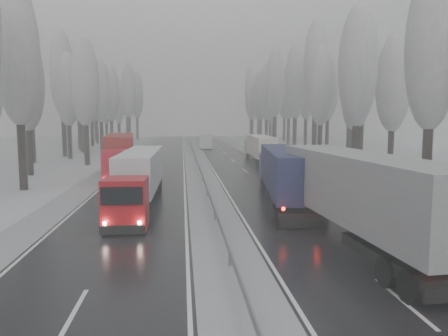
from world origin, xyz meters
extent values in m
plane|color=silver|center=(0.00, 0.00, 0.00)|extent=(260.00, 260.00, 0.00)
cube|color=black|center=(5.25, 30.00, 0.01)|extent=(7.50, 200.00, 0.03)
cube|color=black|center=(-5.25, 30.00, 0.01)|extent=(7.50, 200.00, 0.03)
cube|color=#A1A3A8|center=(0.00, 30.00, 0.02)|extent=(3.00, 200.00, 0.04)
cube|color=#A1A3A8|center=(10.20, 30.00, 0.02)|extent=(2.40, 200.00, 0.04)
cube|color=#A1A3A8|center=(-10.20, 30.00, 0.02)|extent=(2.40, 200.00, 0.04)
cube|color=slate|center=(0.00, 30.00, 0.60)|extent=(0.06, 200.00, 0.32)
cube|color=slate|center=(0.00, 28.00, 0.30)|extent=(0.12, 0.12, 0.60)
cube|color=slate|center=(0.00, 60.00, 0.30)|extent=(0.12, 0.12, 0.60)
cylinder|color=black|center=(15.04, 15.67, 2.80)|extent=(0.68, 0.68, 5.60)
ellipsoid|color=gray|center=(15.04, 15.67, 10.80)|extent=(3.60, 3.60, 11.45)
cylinder|color=black|center=(14.51, 27.03, 2.81)|extent=(0.68, 0.68, 5.62)
ellipsoid|color=gray|center=(14.51, 27.03, 10.84)|extent=(3.60, 3.60, 11.48)
cylinder|color=black|center=(20.02, 31.03, 2.47)|extent=(0.64, 0.64, 4.94)
ellipsoid|color=gray|center=(20.02, 31.03, 9.53)|extent=(3.60, 3.60, 10.09)
cylinder|color=black|center=(17.90, 35.17, 2.66)|extent=(0.66, 0.66, 5.32)
ellipsoid|color=gray|center=(17.90, 35.17, 10.27)|extent=(3.60, 3.60, 10.88)
cylinder|color=black|center=(20.12, 39.17, 3.16)|extent=(0.72, 0.72, 6.31)
ellipsoid|color=gray|center=(20.12, 39.17, 12.17)|extent=(3.60, 3.60, 12.90)
cylinder|color=black|center=(17.02, 45.60, 2.69)|extent=(0.67, 0.67, 5.38)
ellipsoid|color=gray|center=(17.02, 45.60, 10.37)|extent=(3.60, 3.60, 10.98)
cylinder|color=black|center=(23.31, 49.60, 2.30)|extent=(0.62, 0.62, 4.59)
ellipsoid|color=gray|center=(23.31, 49.60, 8.86)|extent=(3.60, 3.60, 9.39)
cylinder|color=black|center=(17.90, 51.02, 3.47)|extent=(0.76, 0.76, 6.95)
ellipsoid|color=gray|center=(17.90, 51.02, 13.40)|extent=(3.60, 3.60, 14.19)
cylinder|color=black|center=(24.81, 55.02, 3.30)|extent=(0.74, 0.74, 6.59)
ellipsoid|color=gray|center=(24.81, 55.02, 12.71)|extent=(3.60, 3.60, 13.46)
cylinder|color=black|center=(17.56, 61.27, 3.18)|extent=(0.72, 0.72, 6.37)
ellipsoid|color=gray|center=(17.56, 61.27, 12.28)|extent=(3.60, 3.60, 13.01)
cylinder|color=black|center=(24.72, 65.27, 2.99)|extent=(0.70, 0.70, 5.97)
ellipsoid|color=gray|center=(24.72, 65.27, 11.52)|extent=(3.60, 3.60, 12.20)
cylinder|color=black|center=(16.34, 71.95, 3.33)|extent=(0.74, 0.74, 6.65)
ellipsoid|color=gray|center=(16.34, 71.95, 12.83)|extent=(3.60, 3.60, 13.59)
cylinder|color=black|center=(23.71, 75.95, 3.07)|extent=(0.71, 0.71, 6.14)
ellipsoid|color=gray|center=(23.71, 75.95, 11.84)|extent=(3.60, 3.60, 12.54)
cylinder|color=black|center=(16.56, 81.70, 3.03)|extent=(0.71, 0.71, 6.05)
ellipsoid|color=gray|center=(16.56, 81.70, 11.68)|extent=(3.60, 3.60, 12.37)
cylinder|color=black|center=(22.48, 85.70, 3.15)|extent=(0.72, 0.72, 6.30)
ellipsoid|color=gray|center=(22.48, 85.70, 12.15)|extent=(3.60, 3.60, 12.87)
cylinder|color=black|center=(16.63, 89.21, 2.94)|extent=(0.70, 0.70, 5.88)
ellipsoid|color=gray|center=(16.63, 89.21, 11.33)|extent=(3.60, 3.60, 12.00)
cylinder|color=black|center=(19.77, 93.21, 2.43)|extent=(0.64, 0.64, 4.86)
ellipsoid|color=gray|center=(19.77, 93.21, 9.37)|extent=(3.60, 3.60, 9.92)
cylinder|color=black|center=(15.73, 96.32, 2.99)|extent=(0.70, 0.70, 5.98)
ellipsoid|color=gray|center=(15.73, 96.32, 11.53)|extent=(3.60, 3.60, 12.21)
cylinder|color=black|center=(24.94, 100.32, 3.09)|extent=(0.71, 0.71, 6.19)
ellipsoid|color=gray|center=(24.94, 100.32, 11.93)|extent=(3.60, 3.60, 12.64)
cylinder|color=black|center=(17.04, 106.16, 3.43)|extent=(0.75, 0.75, 6.86)
ellipsoid|color=gray|center=(17.04, 106.16, 13.22)|extent=(3.60, 3.60, 14.01)
cylinder|color=black|center=(24.02, 110.16, 2.77)|extent=(0.68, 0.68, 5.55)
ellipsoid|color=gray|center=(24.02, 110.16, 10.70)|extent=(3.60, 3.60, 11.33)
cylinder|color=black|center=(18.73, 116.73, 3.05)|extent=(0.71, 0.71, 6.09)
ellipsoid|color=gray|center=(18.73, 116.73, 11.75)|extent=(3.60, 3.60, 12.45)
cylinder|color=black|center=(21.55, 120.73, 2.74)|extent=(0.67, 0.67, 5.49)
ellipsoid|color=gray|center=(21.55, 120.73, 10.58)|extent=(3.60, 3.60, 11.21)
cylinder|color=black|center=(-15.13, 24.57, 2.92)|extent=(0.69, 0.69, 5.83)
ellipsoid|color=gray|center=(-15.13, 24.57, 11.25)|extent=(3.60, 3.60, 11.92)
cylinder|color=black|center=(-17.75, 34.20, 2.52)|extent=(0.65, 0.65, 5.03)
ellipsoid|color=gray|center=(-17.75, 34.20, 9.70)|extent=(3.60, 3.60, 10.28)
cylinder|color=black|center=(-13.94, 43.73, 2.72)|extent=(0.67, 0.67, 5.44)
ellipsoid|color=gray|center=(-13.94, 43.73, 10.49)|extent=(3.60, 3.60, 11.11)
cylinder|color=black|center=(-21.85, 47.73, 2.86)|extent=(0.69, 0.69, 5.72)
ellipsoid|color=gray|center=(-21.85, 47.73, 11.04)|extent=(3.60, 3.60, 11.69)
cylinder|color=black|center=(-18.26, 52.71, 2.61)|extent=(0.66, 0.66, 5.23)
ellipsoid|color=gray|center=(-18.26, 52.71, 10.08)|extent=(3.60, 3.60, 10.68)
cylinder|color=black|center=(-20.05, 56.71, 3.30)|extent=(0.74, 0.74, 6.60)
ellipsoid|color=gray|center=(-20.05, 56.71, 12.74)|extent=(3.60, 3.60, 13.49)
cylinder|color=black|center=(-18.16, 62.35, 2.58)|extent=(0.65, 0.65, 5.16)
ellipsoid|color=gray|center=(-18.16, 62.35, 9.95)|extent=(3.60, 3.60, 10.54)
cylinder|color=black|center=(-19.54, 66.35, 2.90)|extent=(0.69, 0.69, 5.79)
ellipsoid|color=gray|center=(-19.54, 66.35, 11.18)|extent=(3.60, 3.60, 11.84)
cylinder|color=black|center=(-16.58, 69.11, 2.82)|extent=(0.68, 0.68, 5.64)
ellipsoid|color=gray|center=(-16.58, 69.11, 10.89)|extent=(3.60, 3.60, 11.53)
cylinder|color=black|center=(-21.42, 73.11, 3.28)|extent=(0.73, 0.73, 6.56)
ellipsoid|color=gray|center=(-21.42, 73.11, 12.65)|extent=(3.60, 3.60, 13.40)
cylinder|color=black|center=(-16.33, 79.19, 2.90)|extent=(0.69, 0.69, 5.79)
ellipsoid|color=gray|center=(-16.33, 79.19, 11.17)|extent=(3.60, 3.60, 11.84)
cylinder|color=black|center=(-21.09, 83.19, 3.32)|extent=(0.74, 0.74, 6.65)
ellipsoid|color=gray|center=(-21.09, 83.19, 12.82)|extent=(3.60, 3.60, 13.58)
cylinder|color=black|center=(-18.93, 88.54, 2.56)|extent=(0.65, 0.65, 5.12)
ellipsoid|color=gray|center=(-18.93, 88.54, 9.88)|extent=(3.60, 3.60, 10.46)
cylinder|color=black|center=(-21.82, 92.54, 2.92)|extent=(0.69, 0.69, 5.84)
ellipsoid|color=gray|center=(-21.82, 92.54, 11.26)|extent=(3.60, 3.60, 11.92)
cylinder|color=black|center=(-15.07, 99.33, 3.34)|extent=(0.74, 0.74, 6.67)
ellipsoid|color=gray|center=(-15.07, 99.33, 12.87)|extent=(3.60, 3.60, 13.63)
cylinder|color=black|center=(-24.20, 103.33, 3.15)|extent=(0.72, 0.72, 6.31)
ellipsoid|color=gray|center=(-24.20, 103.33, 12.16)|extent=(3.60, 3.60, 12.88)
cylinder|color=black|center=(-14.05, 108.72, 3.14)|extent=(0.72, 0.72, 6.29)
ellipsoid|color=gray|center=(-14.05, 108.72, 12.12)|extent=(3.60, 3.60, 12.84)
cylinder|color=black|center=(-19.66, 112.72, 2.43)|extent=(0.64, 0.64, 4.86)
ellipsoid|color=gray|center=(-19.66, 112.72, 9.36)|extent=(3.60, 3.60, 9.92)
cylinder|color=black|center=(-17.56, 115.31, 3.31)|extent=(0.74, 0.74, 6.63)
ellipsoid|color=gray|center=(-17.56, 115.31, 12.78)|extent=(3.60, 3.60, 13.54)
cylinder|color=black|center=(-20.33, 119.31, 2.89)|extent=(0.69, 0.69, 5.79)
ellipsoid|color=gray|center=(-20.33, 119.31, 11.16)|extent=(3.60, 3.60, 11.82)
cube|color=#4B4A4F|center=(5.54, 13.93, 1.76)|extent=(2.86, 2.95, 3.20)
cube|color=black|center=(5.44, 15.26, 2.50)|extent=(2.45, 0.28, 1.07)
cube|color=black|center=(5.44, 15.37, 0.48)|extent=(2.67, 0.35, 0.53)
cube|color=slate|center=(6.13, 5.64, 2.88)|extent=(3.70, 14.01, 2.98)
cube|color=black|center=(6.41, 1.82, 0.80)|extent=(2.76, 6.01, 0.48)
cylinder|color=black|center=(4.48, 13.00, 0.55)|extent=(0.45, 1.13, 1.11)
cylinder|color=black|center=(6.72, 13.16, 0.55)|extent=(0.45, 1.13, 1.11)
cylinder|color=black|center=(5.32, 1.31, 0.55)|extent=(0.45, 1.13, 1.11)
cylinder|color=black|center=(7.56, 1.47, 0.55)|extent=(0.45, 1.13, 1.11)
cylinder|color=black|center=(5.42, -0.07, 0.55)|extent=(0.45, 1.13, 1.11)
sphere|color=#FF0C05|center=(5.63, -1.46, 1.44)|extent=(0.21, 0.21, 0.21)
sphere|color=white|center=(4.42, 15.33, 0.91)|extent=(0.23, 0.23, 0.23)
sphere|color=white|center=(6.44, 15.47, 0.91)|extent=(0.23, 0.23, 0.23)
cube|color=#221F4D|center=(5.82, 22.80, 1.57)|extent=(2.64, 2.72, 2.85)
cube|color=black|center=(5.95, 23.98, 2.23)|extent=(2.18, 0.34, 0.95)
cube|color=black|center=(5.96, 24.08, 0.43)|extent=(2.38, 0.41, 0.48)
cube|color=#15173A|center=(4.98, 15.43, 2.57)|extent=(3.80, 12.55, 2.66)
cube|color=black|center=(4.28, 9.25, 0.52)|extent=(2.19, 0.36, 0.43)
cube|color=black|center=(4.60, 12.03, 0.71)|extent=(2.67, 5.43, 0.43)
cube|color=black|center=(4.34, 9.77, 0.33)|extent=(2.18, 0.30, 0.57)
cylinder|color=black|center=(4.74, 22.16, 0.49)|extent=(0.44, 1.02, 0.99)
cylinder|color=black|center=(6.73, 21.93, 0.49)|extent=(0.44, 1.02, 0.99)
cylinder|color=black|center=(3.56, 11.77, 0.49)|extent=(0.44, 1.02, 0.99)
cylinder|color=black|center=(5.55, 11.54, 0.49)|extent=(0.44, 1.02, 0.99)
cylinder|color=black|center=(3.42, 10.54, 0.49)|extent=(0.44, 1.02, 0.99)
cylinder|color=black|center=(5.41, 10.31, 0.49)|extent=(0.44, 1.02, 0.99)
sphere|color=#FF0C05|center=(3.38, 9.28, 1.28)|extent=(0.19, 0.19, 0.19)
sphere|color=#FF0C05|center=(5.17, 9.08, 1.28)|extent=(0.19, 0.19, 0.19)
sphere|color=white|center=(5.07, 24.21, 0.81)|extent=(0.21, 0.21, 0.21)
sphere|color=white|center=(6.86, 24.00, 0.81)|extent=(0.21, 0.21, 0.21)
cube|color=#A8A495|center=(8.36, 49.11, 1.48)|extent=(2.30, 2.39, 2.69)
cube|color=black|center=(8.39, 50.23, 2.11)|extent=(2.06, 0.15, 0.90)
cube|color=black|center=(8.39, 50.32, 0.40)|extent=(2.24, 0.20, 0.45)
cube|color=beige|center=(8.17, 42.12, 2.42)|extent=(2.60, 11.71, 2.51)
cube|color=black|center=(8.01, 36.26, 0.49)|extent=(2.06, 0.16, 0.40)
cube|color=black|center=(8.08, 38.90, 0.67)|extent=(2.10, 4.98, 0.40)
cube|color=black|center=(8.02, 36.75, 0.31)|extent=(2.06, 0.11, 0.54)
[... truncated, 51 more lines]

